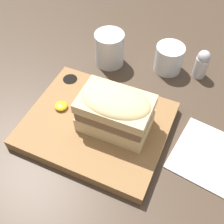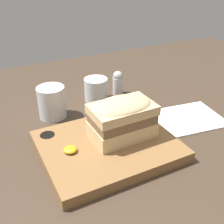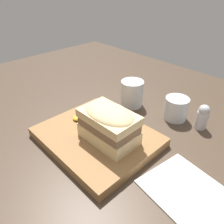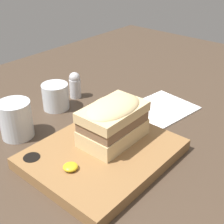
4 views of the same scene
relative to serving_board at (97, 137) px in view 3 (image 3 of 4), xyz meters
The scene contains 8 objects.
dining_table 9.92cm from the serving_board, 35.06° to the left, with size 179.62×124.54×2.00cm.
serving_board is the anchor object (origin of this frame).
sandwich 7.82cm from the serving_board, ahead, with size 14.84×9.50×9.80cm.
mustard_dollop 9.20cm from the serving_board, behind, with size 2.97×2.97×1.19cm.
water_glass 22.80cm from the serving_board, 107.02° to the left, with size 7.75×7.75×9.08cm.
wine_glass 27.00cm from the serving_board, 71.16° to the left, with size 7.36×7.36×7.22cm.
napkin 27.08cm from the serving_board, ahead, with size 20.35×17.25×0.40cm.
salt_shaker 31.55cm from the serving_board, 57.21° to the left, with size 3.41×3.41×7.94cm.
Camera 3 is at (29.23, -35.39, 41.79)cm, focal length 35.00 mm.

